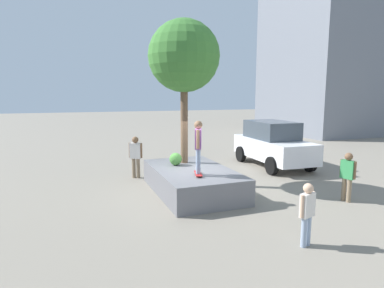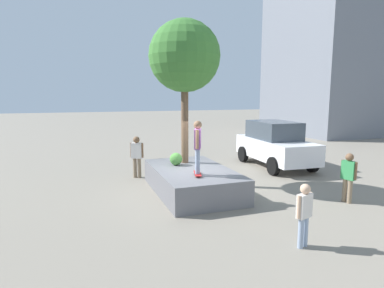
{
  "view_description": "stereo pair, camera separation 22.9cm",
  "coord_description": "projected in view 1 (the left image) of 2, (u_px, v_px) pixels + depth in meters",
  "views": [
    {
      "loc": [
        10.46,
        -3.94,
        3.49
      ],
      "look_at": [
        -0.21,
        0.04,
        1.77
      ],
      "focal_mm": 30.25,
      "sensor_mm": 36.0,
      "label": 1
    },
    {
      "loc": [
        10.54,
        -3.73,
        3.49
      ],
      "look_at": [
        -0.21,
        0.04,
        1.77
      ],
      "focal_mm": 30.25,
      "sensor_mm": 36.0,
      "label": 2
    }
  ],
  "objects": [
    {
      "name": "bystander_watching",
      "position": [
        348.0,
        174.0,
        10.6
      ],
      "size": [
        0.54,
        0.28,
        1.64
      ],
      "color": "#847056",
      "rests_on": "ground"
    },
    {
      "name": "skateboarder",
      "position": [
        198.0,
        143.0,
        10.53
      ],
      "size": [
        0.55,
        0.37,
        1.74
      ],
      "color": "#8C9EB7",
      "rests_on": "skateboard"
    },
    {
      "name": "planter_ledge",
      "position": [
        192.0,
        180.0,
        11.72
      ],
      "size": [
        4.43,
        2.58,
        0.87
      ],
      "primitive_type": "cube",
      "color": "slate",
      "rests_on": "ground"
    },
    {
      "name": "boxwood_shrub",
      "position": [
        176.0,
        159.0,
        12.19
      ],
      "size": [
        0.47,
        0.47,
        0.47
      ],
      "primitive_type": "sphere",
      "color": "#4C8C3D",
      "rests_on": "planter_ledge"
    },
    {
      "name": "passerby_with_bag",
      "position": [
        136.0,
        154.0,
        13.64
      ],
      "size": [
        0.43,
        0.52,
        1.77
      ],
      "color": "#847056",
      "rests_on": "ground"
    },
    {
      "name": "plaza_tree",
      "position": [
        184.0,
        57.0,
        12.1
      ],
      "size": [
        2.7,
        2.7,
        5.43
      ],
      "color": "brown",
      "rests_on": "planter_ledge"
    },
    {
      "name": "police_car",
      "position": [
        273.0,
        144.0,
        15.96
      ],
      "size": [
        4.85,
        2.42,
        2.22
      ],
      "color": "white",
      "rests_on": "ground"
    },
    {
      "name": "pedestrian_crossing",
      "position": [
        307.0,
        210.0,
        7.43
      ],
      "size": [
        0.29,
        0.49,
        1.51
      ],
      "color": "#8C9EB7",
      "rests_on": "ground"
    },
    {
      "name": "skateboard",
      "position": [
        198.0,
        174.0,
        10.68
      ],
      "size": [
        0.83,
        0.42,
        0.07
      ],
      "color": "#A51E1E",
      "rests_on": "planter_ledge"
    },
    {
      "name": "ground_plane",
      "position": [
        193.0,
        194.0,
        11.58
      ],
      "size": [
        120.0,
        120.0,
        0.0
      ],
      "primitive_type": "plane",
      "color": "gray"
    }
  ]
}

